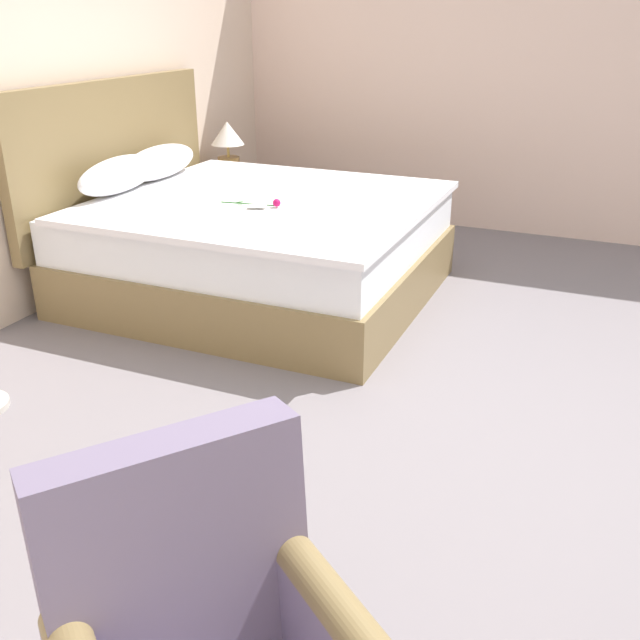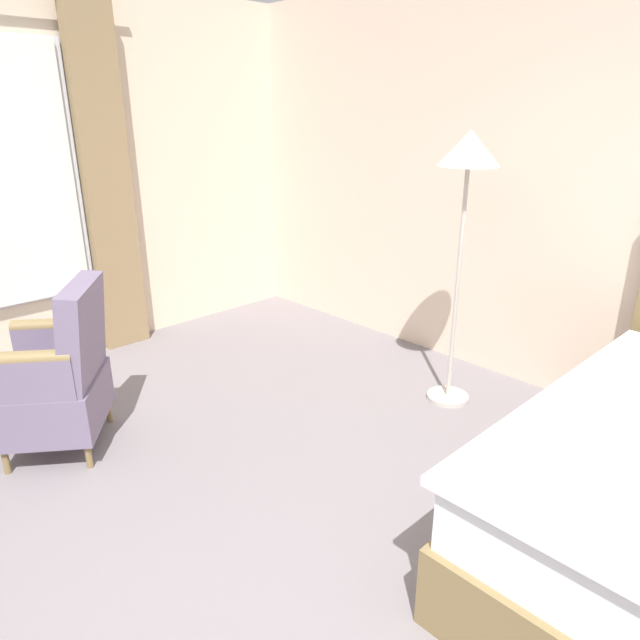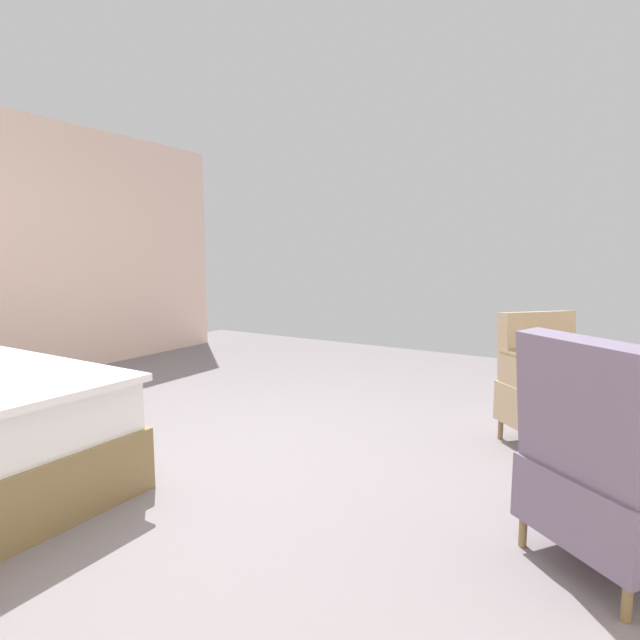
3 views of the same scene
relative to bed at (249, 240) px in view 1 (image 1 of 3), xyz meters
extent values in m
plane|color=slate|center=(-1.15, -1.81, -0.37)|extent=(8.10, 8.10, 0.00)
cube|color=beige|center=(2.21, -1.81, 1.00)|extent=(0.12, 5.91, 2.74)
cube|color=olive|center=(0.00, -0.08, -0.19)|extent=(1.90, 2.14, 0.35)
cube|color=white|center=(0.00, -0.08, 0.12)|extent=(1.84, 2.07, 0.27)
cube|color=white|center=(0.00, -0.14, 0.27)|extent=(1.93, 2.01, 0.04)
cube|color=olive|center=(0.00, 1.02, 0.48)|extent=(1.99, 0.08, 1.00)
ellipsoid|color=white|center=(-0.23, 0.82, 0.41)|extent=(0.81, 0.28, 0.24)
ellipsoid|color=white|center=(0.23, 0.82, 0.41)|extent=(0.80, 0.24, 0.24)
cylinder|color=#2D6628|center=(-0.21, -0.12, 0.30)|extent=(0.06, 0.36, 0.01)
sphere|color=#B20F4C|center=(-0.19, -0.30, 0.32)|extent=(0.05, 0.05, 0.05)
ellipsoid|color=#33702D|center=(-0.21, -0.06, 0.31)|extent=(0.05, 0.05, 0.01)
cube|color=white|center=(-0.25, -0.20, 0.31)|extent=(0.11, 0.13, 0.00)
cube|color=olive|center=(1.14, 0.80, -0.09)|extent=(0.47, 0.46, 0.55)
sphere|color=#B7B2A8|center=(1.39, 0.80, 0.03)|extent=(0.02, 0.02, 0.02)
cylinder|color=olive|center=(1.14, 0.80, 0.24)|extent=(0.18, 0.18, 0.11)
cylinder|color=tan|center=(1.14, 0.80, 0.34)|extent=(0.02, 0.02, 0.10)
cone|color=silver|center=(1.14, 0.80, 0.48)|extent=(0.27, 0.27, 0.18)
cube|color=slate|center=(-3.02, -1.48, 0.34)|extent=(0.54, 0.47, 0.56)
cylinder|color=olive|center=(-2.96, -1.81, 0.30)|extent=(0.35, 0.43, 0.09)
camera|label=1|loc=(-3.97, -2.21, 1.39)|focal=40.00mm
camera|label=2|loc=(-0.01, -2.57, 1.50)|focal=32.00mm
camera|label=3|loc=(-3.13, 0.63, 0.93)|focal=28.00mm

